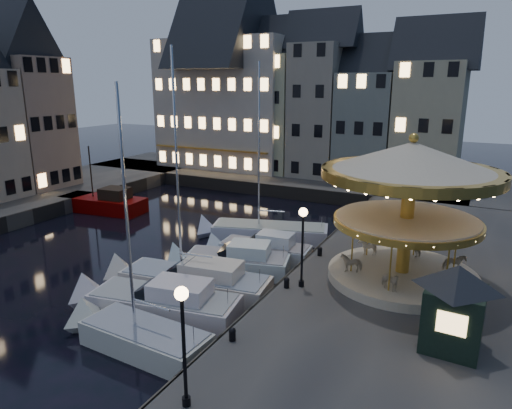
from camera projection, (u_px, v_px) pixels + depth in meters
The scene contains 30 objects.
ground at pixel (176, 289), 26.00m from camera, with size 160.00×160.00×0.00m, color black.
quay_east at pixel (451, 286), 24.81m from camera, with size 16.00×56.00×1.30m, color #474442.
quay_north at pixel (266, 177), 53.41m from camera, with size 44.00×12.00×1.30m, color #474442.
quaywall_e at pixel (313, 261), 28.34m from camera, with size 0.15×44.00×1.30m, color #47423A.
quaywall_n at pixel (258, 189), 47.37m from camera, with size 48.00×0.15×1.30m, color #47423A.
quaywall_w at pixel (4, 225), 35.49m from camera, with size 0.15×44.00×1.30m, color #47423A.
streetlamp_a at pixel (183, 330), 14.05m from camera, with size 0.44×0.44×4.17m.
streetlamp_b at pixel (303, 236), 22.64m from camera, with size 0.44×0.44×4.17m.
streetlamp_c at pixel (369, 184), 34.23m from camera, with size 0.44×0.44×4.17m.
bollard_a at pixel (232, 334), 18.38m from camera, with size 0.30×0.30×0.57m.
bollard_b at pixel (287, 282), 23.10m from camera, with size 0.30×0.30×0.57m.
bollard_c at pixel (320, 251), 27.40m from camera, with size 0.30×0.30×0.57m.
bollard_d at pixel (346, 226), 32.12m from camera, with size 0.30×0.30×0.57m.
townhouse_na at pixel (192, 111), 58.35m from camera, with size 5.50×8.00×12.80m.
townhouse_nb at pixel (229, 109), 55.82m from camera, with size 6.16×8.00×13.80m.
townhouse_nc at pixel (274, 105), 53.02m from camera, with size 6.82×8.00×14.80m.
townhouse_nd at pixel (321, 102), 50.35m from camera, with size 5.50×8.00×15.80m.
townhouse_ne at pixel (369, 117), 48.34m from camera, with size 6.16×8.00×12.80m.
townhouse_nf at pixel (430, 114), 45.54m from camera, with size 6.82×8.00×13.80m.
townhouse_wc at pixel (25, 113), 44.67m from camera, with size 8.80×5.50×14.20m.
hotel_corner at pixel (229, 96), 55.40m from camera, with size 17.60×9.00×16.80m.
motorboat_a at pixel (136, 336), 20.16m from camera, with size 6.99×2.57×11.62m.
motorboat_b at pixel (157, 302), 23.02m from camera, with size 8.70×3.86×2.15m.
motorboat_c at pixel (189, 280), 25.51m from camera, with size 9.55×3.64×12.63m.
motorboat_d at pixel (231, 262), 28.24m from camera, with size 7.46×4.13×2.15m.
motorboat_e at pixel (259, 250), 30.19m from camera, with size 7.01×2.53×2.15m.
motorboat_f at pixel (262, 232), 34.16m from camera, with size 9.49×5.06×12.70m.
red_fishing_boat at pixel (104, 204), 41.47m from camera, with size 8.27×3.60×6.11m.
carousel at pixel (410, 186), 22.81m from camera, with size 8.82×8.82×7.72m.
ticket_kiosk at pixel (456, 293), 17.35m from camera, with size 3.37×3.37×3.95m.
Camera 1 is at (14.94, -19.14, 11.41)m, focal length 32.00 mm.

